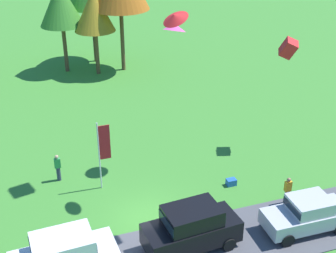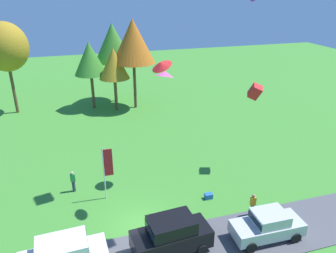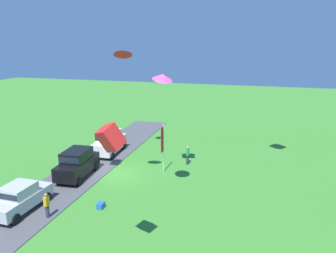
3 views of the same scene
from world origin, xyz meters
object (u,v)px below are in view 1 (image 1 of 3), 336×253
at_px(person_beside_suv, 287,191).
at_px(kite_delta_trailing_tail, 175,27).
at_px(person_watching_sky, 58,167).
at_px(tree_lone_near, 61,4).
at_px(cooler_box, 231,182).
at_px(kite_box_mid_center, 288,48).
at_px(car_sedan_by_flagpole, 307,213).
at_px(car_suv_mid_row, 192,227).
at_px(tree_far_right, 94,11).
at_px(flag_banner, 103,147).
at_px(kite_delta_high_right, 175,17).

height_order(person_beside_suv, kite_delta_trailing_tail, kite_delta_trailing_tail).
relative_size(person_watching_sky, tree_lone_near, 0.21).
relative_size(cooler_box, kite_box_mid_center, 0.52).
bearing_deg(car_sedan_by_flagpole, cooler_box, 110.47).
height_order(car_suv_mid_row, cooler_box, car_suv_mid_row).
bearing_deg(tree_far_right, person_watching_sky, -108.97).
xyz_separation_m(tree_far_right, kite_delta_trailing_tail, (1.43, -16.92, 2.79)).
height_order(tree_far_right, kite_delta_trailing_tail, kite_delta_trailing_tail).
distance_m(tree_lone_near, flag_banner, 20.32).
bearing_deg(kite_delta_high_right, car_sedan_by_flagpole, -45.64).
height_order(person_watching_sky, flag_banner, flag_banner).
xyz_separation_m(person_watching_sky, kite_box_mid_center, (14.59, -0.32, 5.85)).
height_order(car_suv_mid_row, person_watching_sky, car_suv_mid_row).
xyz_separation_m(car_suv_mid_row, person_watching_sky, (-5.27, 8.02, -0.42)).
bearing_deg(tree_lone_near, flag_banner, -91.92).
bearing_deg(kite_delta_trailing_tail, cooler_box, -58.64).
bearing_deg(person_beside_suv, person_watching_sky, 150.66).
height_order(flag_banner, kite_delta_trailing_tail, kite_delta_trailing_tail).
relative_size(kite_box_mid_center, kite_delta_trailing_tail, 0.81).
height_order(car_suv_mid_row, kite_delta_high_right, kite_delta_high_right).
bearing_deg(tree_far_right, tree_lone_near, 149.12).
distance_m(flag_banner, cooler_box, 7.74).
bearing_deg(cooler_box, kite_delta_trailing_tail, 121.36).
distance_m(car_sedan_by_flagpole, tree_lone_near, 28.70).
bearing_deg(kite_delta_high_right, person_beside_suv, -29.91).
bearing_deg(person_beside_suv, tree_far_right, 103.83).
height_order(person_watching_sky, kite_delta_high_right, kite_delta_high_right).
bearing_deg(tree_lone_near, kite_delta_high_right, -82.33).
relative_size(person_watching_sky, tree_far_right, 0.22).
height_order(car_sedan_by_flagpole, kite_box_mid_center, kite_box_mid_center).
height_order(tree_far_right, kite_box_mid_center, tree_far_right).
xyz_separation_m(tree_lone_near, cooler_box, (6.32, -22.19, -6.11)).
bearing_deg(person_watching_sky, flag_banner, -33.14).
bearing_deg(cooler_box, person_beside_suv, -52.26).
height_order(car_sedan_by_flagpole, kite_delta_high_right, kite_delta_high_right).
bearing_deg(tree_lone_near, person_watching_sky, -99.67).
bearing_deg(tree_lone_near, person_beside_suv, -71.38).
distance_m(car_sedan_by_flagpole, person_beside_suv, 2.21).
bearing_deg(car_suv_mid_row, kite_delta_high_right, 80.56).
relative_size(flag_banner, cooler_box, 7.53).
distance_m(kite_box_mid_center, kite_delta_high_right, 9.65).
bearing_deg(person_beside_suv, kite_delta_trailing_tail, 124.14).
relative_size(tree_lone_near, kite_delta_trailing_tail, 6.34).
distance_m(person_watching_sky, kite_delta_trailing_tail, 10.59).
bearing_deg(kite_delta_high_right, person_watching_sky, 151.18).
xyz_separation_m(kite_box_mid_center, kite_delta_trailing_tail, (-7.38, 0.19, 1.92)).
bearing_deg(kite_delta_trailing_tail, kite_delta_high_right, -109.81).
distance_m(tree_far_right, kite_box_mid_center, 19.27).
relative_size(tree_lone_near, kite_box_mid_center, 7.79).
bearing_deg(tree_far_right, kite_box_mid_center, -62.74).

